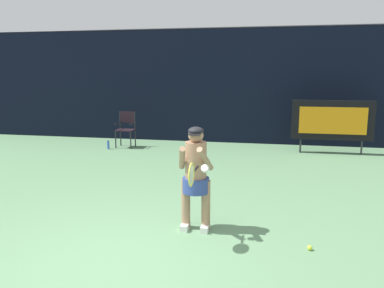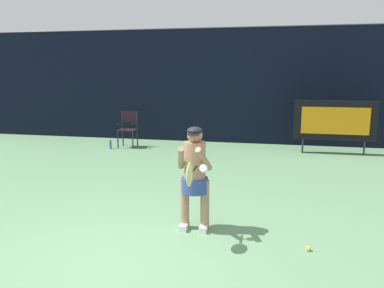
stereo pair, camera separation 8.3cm
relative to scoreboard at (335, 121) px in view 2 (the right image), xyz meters
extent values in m
cube|color=#649165|center=(-3.46, -7.30, -0.96)|extent=(18.00, 22.00, 0.02)
cube|color=black|center=(-3.46, 1.20, 0.85)|extent=(18.00, 0.12, 3.60)
cylinder|color=#38383D|center=(-3.46, 1.20, 2.68)|extent=(18.00, 0.05, 0.05)
cube|color=black|center=(0.00, 0.00, 0.00)|extent=(2.20, 0.20, 1.10)
cube|color=orange|center=(0.00, -0.10, 0.00)|extent=(1.80, 0.01, 0.75)
cylinder|color=#2D2D33|center=(-0.83, 0.00, -0.75)|extent=(0.05, 0.05, 0.40)
cylinder|color=#2D2D33|center=(0.83, 0.00, -0.75)|extent=(0.05, 0.05, 0.40)
cylinder|color=black|center=(-6.25, -0.49, -0.69)|extent=(0.04, 0.04, 0.52)
cylinder|color=black|center=(-5.77, -0.49, -0.69)|extent=(0.04, 0.04, 0.52)
cylinder|color=black|center=(-6.25, -0.09, -0.69)|extent=(0.04, 0.04, 0.52)
cylinder|color=black|center=(-5.77, -0.09, -0.69)|extent=(0.04, 0.04, 0.52)
cube|color=black|center=(-6.01, -0.29, -0.41)|extent=(0.52, 0.44, 0.03)
cylinder|color=black|center=(-6.25, -0.09, -0.15)|extent=(0.04, 0.04, 0.56)
cylinder|color=black|center=(-5.77, -0.09, -0.15)|extent=(0.04, 0.04, 0.56)
cube|color=black|center=(-6.01, -0.09, -0.04)|extent=(0.48, 0.02, 0.34)
cylinder|color=black|center=(-6.25, -0.29, -0.21)|extent=(0.04, 0.44, 0.04)
cylinder|color=black|center=(-5.77, -0.29, -0.21)|extent=(0.04, 0.44, 0.04)
cylinder|color=#3A62C1|center=(-6.42, -0.67, -0.83)|extent=(0.07, 0.07, 0.24)
cylinder|color=black|center=(-6.42, -0.67, -0.69)|extent=(0.03, 0.03, 0.03)
cube|color=white|center=(-2.86, -6.10, -0.90)|extent=(0.11, 0.26, 0.09)
cube|color=white|center=(-2.56, -6.10, -0.90)|extent=(0.11, 0.26, 0.09)
cylinder|color=#A37A5B|center=(-2.86, -6.05, -0.57)|extent=(0.13, 0.13, 0.75)
cylinder|color=#A37A5B|center=(-2.56, -6.05, -0.57)|extent=(0.13, 0.13, 0.75)
cylinder|color=#30438B|center=(-2.71, -6.05, -0.27)|extent=(0.39, 0.39, 0.22)
cylinder|color=#A37A5B|center=(-2.71, -6.05, 0.08)|extent=(0.31, 0.31, 0.56)
sphere|color=#A37A5B|center=(-2.71, -6.05, 0.46)|extent=(0.22, 0.22, 0.22)
ellipsoid|color=black|center=(-2.71, -6.05, 0.52)|extent=(0.22, 0.22, 0.12)
cube|color=black|center=(-2.71, -6.15, 0.49)|extent=(0.17, 0.12, 0.02)
cylinder|color=#A37A5B|center=(-2.87, -6.22, 0.16)|extent=(0.19, 0.45, 0.41)
cylinder|color=#A37A5B|center=(-2.54, -6.22, 0.16)|extent=(0.19, 0.45, 0.41)
cylinder|color=white|center=(-2.52, -6.34, 0.05)|extent=(0.13, 0.13, 0.11)
cylinder|color=black|center=(-2.65, -6.37, 0.05)|extent=(0.03, 0.28, 0.03)
torus|color=#D7CE45|center=(-2.65, -6.67, 0.05)|extent=(0.02, 0.31, 0.31)
ellipsoid|color=silver|center=(-2.65, -6.67, 0.05)|extent=(0.01, 0.26, 0.26)
sphere|color=#CCDB3D|center=(-1.11, -6.46, -0.91)|extent=(0.07, 0.07, 0.07)
camera|label=1|loc=(-1.66, -11.47, 1.37)|focal=36.81mm
camera|label=2|loc=(-1.58, -11.45, 1.37)|focal=36.81mm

